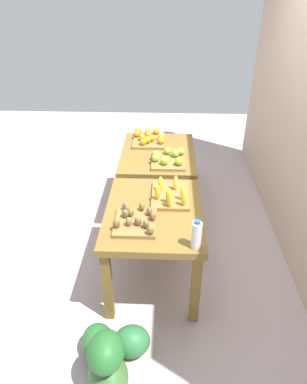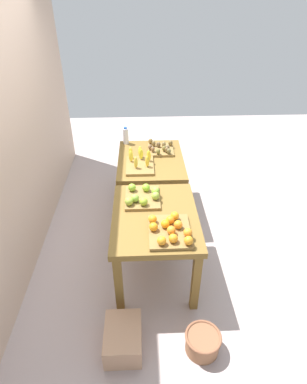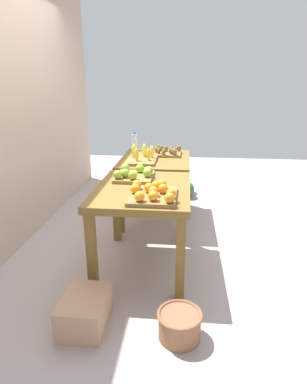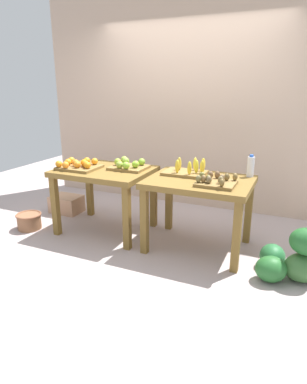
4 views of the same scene
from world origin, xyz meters
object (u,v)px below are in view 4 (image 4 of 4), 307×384
Objects in this scene: apple_bin at (128,165)px; water_bottle at (251,166)px; display_table_right at (199,190)px; wicker_basket at (29,221)px; cardboard_produce_box at (67,204)px; kiwi_bin at (215,181)px; orange_bin at (79,165)px; watermelon_pile at (290,259)px; display_table_left at (105,178)px; banana_crate at (187,170)px.

water_bottle reaches higher than apple_bin.
display_table_right is 2.10m from wicker_basket.
water_bottle is 2.64m from wicker_basket.
water_bottle reaches higher than cardboard_produce_box.
kiwi_bin is 1.59× the size of water_bottle.
apple_bin reaches higher than kiwi_bin.
kiwi_bin reaches higher than cardboard_produce_box.
orange_bin reaches higher than cardboard_produce_box.
water_bottle reaches higher than kiwi_bin.
wicker_basket is (-2.92, -0.09, -0.08)m from watermelon_pile.
wicker_basket is at bearing -157.54° from apple_bin.
display_table_left is at bearing 21.82° from wicker_basket.
display_table_left is at bearing -20.07° from cardboard_produce_box.
water_bottle reaches higher than display_table_right.
kiwi_bin is 0.52m from water_bottle.
orange_bin is 1.88m from water_bottle.
display_table_right is at bearing 9.96° from wicker_basket.
kiwi_bin is (0.37, -0.27, -0.01)m from banana_crate.
display_table_left is at bearing -171.78° from banana_crate.
display_table_right is 0.89m from apple_bin.
orange_bin is at bearing 179.38° from kiwi_bin.
watermelon_pile is 2.92m from wicker_basket.
kiwi_bin is at bearing -5.78° from display_table_left.
watermelon_pile is at bearing -49.92° from water_bottle.
watermelon_pile is 2.08× the size of wicker_basket.
orange_bin is 1.23× the size of kiwi_bin.
apple_bin is at bearing 24.66° from display_table_left.
kiwi_bin reaches higher than display_table_right.
orange_bin reaches higher than kiwi_bin.
display_table_left is 1.00× the size of display_table_right.
banana_crate is 2.00m from wicker_basket.
cardboard_produce_box is at bearing 85.34° from wicker_basket.
orange_bin is 1.02× the size of banana_crate.
watermelon_pile is at bearing -19.58° from banana_crate.
orange_bin reaches higher than display_table_left.
display_table_left is 2.60× the size of apple_bin.
orange_bin is at bearing -36.95° from cardboard_produce_box.
wicker_basket is (-2.19, -0.22, -0.69)m from kiwi_bin.
cardboard_produce_box reaches higher than wicker_basket.
display_table_right is at bearing 0.00° from display_table_left.
water_bottle reaches higher than watermelon_pile.
water_bottle is at bearing 11.37° from display_table_left.
kiwi_bin is 1.22× the size of wicker_basket.
kiwi_bin is (0.19, -0.13, 0.15)m from display_table_right.
banana_crate is at bearing 1.88° from apple_bin.
kiwi_bin is at bearing 170.32° from watermelon_pile.
display_table_right is 0.27m from kiwi_bin.
display_table_left is 0.96m from banana_crate.
display_table_right is 1.06m from watermelon_pile.
display_table_right is at bearing 4.76° from orange_bin.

